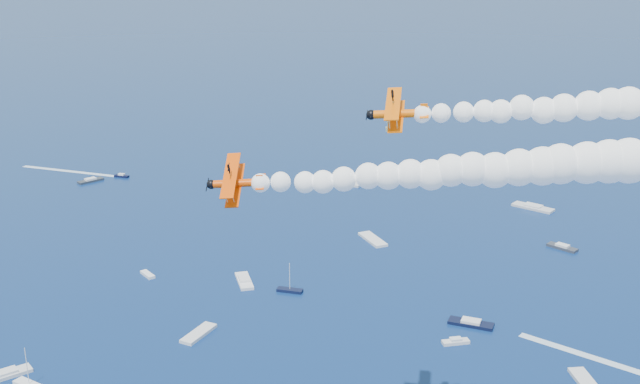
# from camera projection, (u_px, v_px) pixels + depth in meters

# --- Properties ---
(biplane_lead) EXTENTS (8.84, 10.48, 8.40)m
(biplane_lead) POSITION_uv_depth(u_px,v_px,m) (398.00, 114.00, 105.04)
(biplane_lead) COLOR #FF6505
(biplane_trail) EXTENTS (8.29, 10.15, 8.53)m
(biplane_trail) POSITION_uv_depth(u_px,v_px,m) (237.00, 183.00, 98.81)
(biplane_trail) COLOR #F84B05
(smoke_trail_trail) EXTENTS (61.26, 16.14, 10.77)m
(smoke_trail_trail) POSITION_uv_depth(u_px,v_px,m) (485.00, 171.00, 95.96)
(smoke_trail_trail) COLOR white
(spectator_boats) EXTENTS (214.55, 171.94, 0.70)m
(spectator_boats) POSITION_uv_depth(u_px,v_px,m) (413.00, 269.00, 198.50)
(spectator_boats) COLOR white
(spectator_boats) RESTS_ON ground
(boat_wakes) EXTENTS (200.79, 120.59, 0.04)m
(boat_wakes) POSITION_uv_depth(u_px,v_px,m) (262.00, 240.00, 218.07)
(boat_wakes) COLOR white
(boat_wakes) RESTS_ON ground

